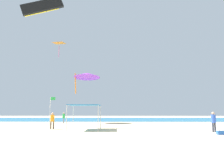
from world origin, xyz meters
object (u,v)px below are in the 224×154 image
banner_flag (51,109)px  kite_parafoil_black (42,6)px  person_leftmost (64,117)px  kite_diamond_orange (59,44)px  kite_delta_purple (87,75)px  cooler_box (221,132)px  canopy_tent (85,106)px  person_central (52,119)px  person_near_tent (214,120)px

banner_flag → kite_parafoil_black: kite_parafoil_black is taller
person_leftmost → kite_diamond_orange: size_ratio=0.63×
kite_delta_purple → kite_diamond_orange: 7.80m
banner_flag → cooler_box: size_ratio=6.03×
person_leftmost → kite_parafoil_black: kite_parafoil_black is taller
canopy_tent → person_leftmost: (-4.63, 11.05, -1.39)m
person_central → kite_delta_purple: kite_delta_purple is taller
canopy_tent → person_near_tent: 12.11m
canopy_tent → kite_delta_purple: (-1.43, 12.14, 5.06)m
person_near_tent → banner_flag: bearing=128.4°
person_leftmost → cooler_box: size_ratio=2.83×
person_near_tent → banner_flag: banner_flag is taller
person_leftmost → kite_diamond_orange: bearing=14.0°
kite_delta_purple → kite_parafoil_black: bearing=-122.3°
person_central → kite_delta_purple: bearing=38.6°
canopy_tent → banner_flag: size_ratio=0.98×
person_near_tent → kite_diamond_orange: size_ratio=0.69×
canopy_tent → person_leftmost: 12.06m
canopy_tent → person_central: 3.78m
cooler_box → kite_delta_purple: kite_delta_purple is taller
person_leftmost → kite_parafoil_black: 15.78m
kite_delta_purple → person_near_tent: bearing=-46.8°
canopy_tent → banner_flag: bearing=141.2°
person_near_tent → kite_diamond_orange: (-18.36, 15.76, 12.05)m
person_central → kite_delta_purple: 13.18m
canopy_tent → cooler_box: 12.32m
kite_delta_purple → kite_parafoil_black: kite_parafoil_black is taller
canopy_tent → cooler_box: bearing=-19.7°
person_near_tent → kite_diamond_orange: kite_diamond_orange is taller
banner_flag → kite_parafoil_black: 13.17m
person_near_tent → kite_parafoil_black: (-18.21, 6.17, 14.07)m
person_leftmost → cooler_box: (16.05, -15.14, -0.77)m
person_leftmost → kite_diamond_orange: kite_diamond_orange is taller
cooler_box → kite_parafoil_black: 24.65m
person_central → cooler_box: bearing=-59.5°
person_leftmost → kite_delta_purple: kite_delta_purple is taller
person_leftmost → kite_parafoil_black: (-1.68, -6.75, 14.17)m
person_central → cooler_box: 15.66m
person_central → cooler_box: (14.86, -4.88, -0.82)m
person_leftmost → banner_flag: 7.54m
person_leftmost → kite_delta_purple: 7.28m
canopy_tent → kite_delta_purple: bearing=96.7°
person_leftmost → kite_delta_purple: bearing=-89.8°
person_central → kite_parafoil_black: kite_parafoil_black is taller
person_near_tent → banner_flag: 17.29m
person_leftmost → cooler_box: 22.07m
person_central → person_leftmost: bearing=55.3°
canopy_tent → kite_parafoil_black: 14.88m
person_near_tent → person_central: person_near_tent is taller
cooler_box → kite_diamond_orange: size_ratio=0.22×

